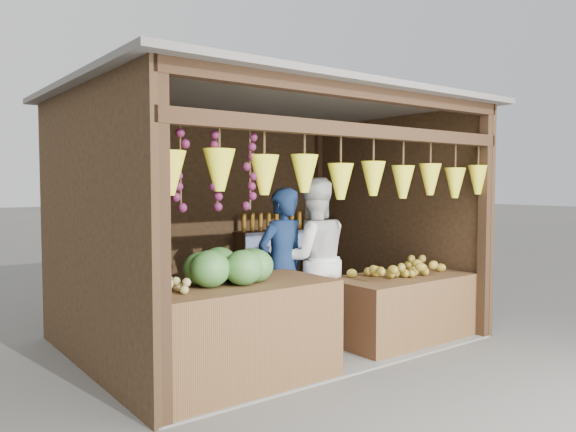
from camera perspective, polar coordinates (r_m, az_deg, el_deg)
The scene contains 12 objects.
ground at distance 6.46m, azimuth -1.95°, elevation -12.20°, with size 80.00×80.00×0.00m, color #514F49.
stall_structure at distance 6.17m, azimuth -2.01°, elevation 2.74°, with size 4.30×3.30×2.66m.
back_shelf at distance 7.92m, azimuth -1.11°, elevation -2.88°, with size 1.25×0.32×1.32m.
counter_left at distance 4.91m, azimuth -5.46°, elevation -11.90°, with size 1.74×0.85×0.87m, color #50301A.
counter_right at distance 6.39m, azimuth 11.35°, elevation -9.14°, with size 1.64×0.85×0.71m, color #502E1A.
stool at distance 5.86m, azimuth -16.46°, elevation -12.47°, with size 0.31×0.31×0.29m, color black.
man_standing at distance 5.97m, azimuth -0.65°, elevation -5.21°, with size 0.61×0.40×1.68m, color #13264A.
woman_standing at distance 6.20m, azimuth 2.55°, elevation -4.40°, with size 0.87×0.68×1.79m, color white.
vendor_seated at distance 5.71m, azimuth -16.58°, elevation -5.54°, with size 0.56×0.36×1.14m, color brown.
melon_pile at distance 4.87m, azimuth -5.96°, elevation -4.88°, with size 1.00×0.50×0.32m, color #165317, non-canonical shape.
tanfruit_pile at distance 4.52m, azimuth -11.82°, elevation -6.78°, with size 0.34×0.40×0.13m, color olive, non-canonical shape.
mango_pile at distance 6.37m, azimuth 11.77°, elevation -4.92°, with size 1.40×0.64×0.22m, color #B56218, non-canonical shape.
Camera 1 is at (-3.58, -5.09, 1.72)m, focal length 35.00 mm.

